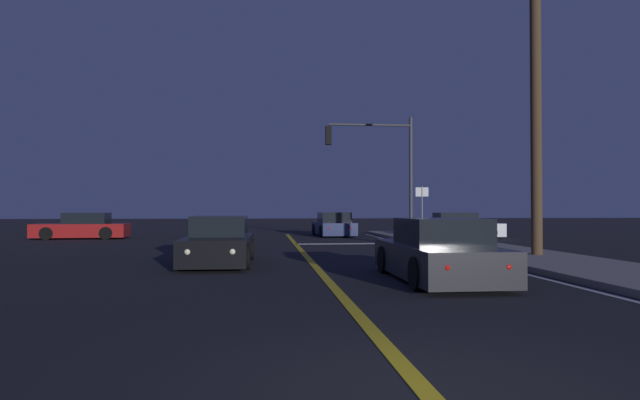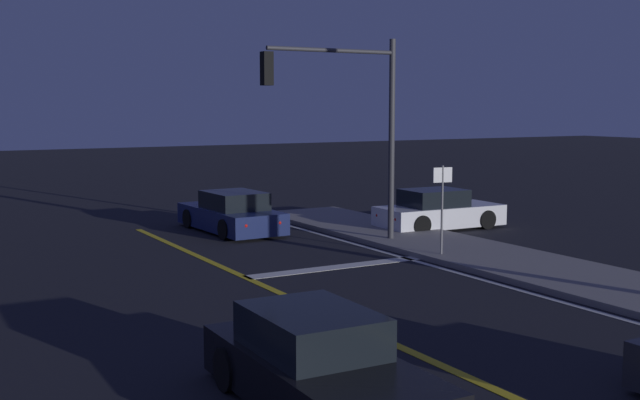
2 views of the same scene
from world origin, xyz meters
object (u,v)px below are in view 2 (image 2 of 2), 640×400
object	(u,v)px
traffic_signal_near_right	(348,108)
street_sign_corner	(442,197)
car_mid_block_navy	(232,214)
car_distant_tail_black	(318,368)
car_parked_curb_white	(438,212)

from	to	relation	value
traffic_signal_near_right	street_sign_corner	xyz separation A→B (m)	(1.21, -2.80, -2.36)
car_mid_block_navy	car_distant_tail_black	bearing A→B (deg)	-111.58
car_parked_curb_white	car_mid_block_navy	xyz separation A→B (m)	(-6.27, 2.88, 0.00)
car_parked_curb_white	car_mid_block_navy	world-z (taller)	same
traffic_signal_near_right	car_mid_block_navy	bearing A→B (deg)	-68.14
car_mid_block_navy	street_sign_corner	distance (m)	7.86
car_parked_curb_white	car_distant_tail_black	size ratio (longest dim) A/B	1.01
car_parked_curb_white	car_mid_block_navy	bearing A→B (deg)	-112.87
car_parked_curb_white	car_mid_block_navy	size ratio (longest dim) A/B	0.95
car_mid_block_navy	traffic_signal_near_right	world-z (taller)	traffic_signal_near_right
car_parked_curb_white	traffic_signal_near_right	world-z (taller)	traffic_signal_near_right
car_mid_block_navy	street_sign_corner	world-z (taller)	street_sign_corner
car_parked_curb_white	street_sign_corner	xyz separation A→B (m)	(-3.29, -4.32, 1.12)
car_parked_curb_white	traffic_signal_near_right	bearing A→B (deg)	-69.62
car_parked_curb_white	car_distant_tail_black	bearing A→B (deg)	-42.08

